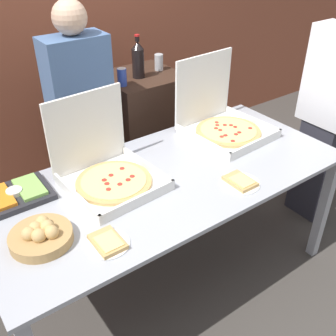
{
  "coord_description": "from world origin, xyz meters",
  "views": [
    {
      "loc": [
        -1.08,
        -1.49,
        2.07
      ],
      "look_at": [
        0.0,
        0.0,
        0.89
      ],
      "focal_mm": 42.0,
      "sensor_mm": 36.0,
      "label": 1
    }
  ],
  "objects_px": {
    "paper_plate_front_right": "(108,242)",
    "person_guest_cap": "(84,126)",
    "pizza_box_near_right": "(107,169)",
    "soda_bottle": "(138,59)",
    "soda_can_colored": "(122,77)",
    "paper_plate_front_center": "(240,182)",
    "pizza_box_near_left": "(222,120)",
    "bread_basket": "(41,235)",
    "veggie_tray": "(15,195)",
    "soda_can_silver": "(159,62)",
    "person_guest_plaid": "(329,113)"
  },
  "relations": [
    {
      "from": "person_guest_plaid",
      "to": "soda_can_silver",
      "type": "bearing_deg",
      "value": 35.95
    },
    {
      "from": "pizza_box_near_right",
      "to": "paper_plate_front_right",
      "type": "xyz_separation_m",
      "value": [
        -0.24,
        -0.44,
        -0.07
      ]
    },
    {
      "from": "veggie_tray",
      "to": "soda_bottle",
      "type": "distance_m",
      "value": 1.36
    },
    {
      "from": "pizza_box_near_right",
      "to": "person_guest_plaid",
      "type": "distance_m",
      "value": 1.69
    },
    {
      "from": "person_guest_cap",
      "to": "person_guest_plaid",
      "type": "height_order",
      "value": "same"
    },
    {
      "from": "person_guest_cap",
      "to": "person_guest_plaid",
      "type": "xyz_separation_m",
      "value": [
        1.52,
        -0.84,
        -0.0
      ]
    },
    {
      "from": "paper_plate_front_right",
      "to": "soda_can_silver",
      "type": "distance_m",
      "value": 1.73
    },
    {
      "from": "pizza_box_near_left",
      "to": "soda_can_colored",
      "type": "distance_m",
      "value": 0.76
    },
    {
      "from": "soda_bottle",
      "to": "soda_can_silver",
      "type": "xyz_separation_m",
      "value": [
        0.22,
        0.05,
        -0.07
      ]
    },
    {
      "from": "soda_bottle",
      "to": "person_guest_plaid",
      "type": "xyz_separation_m",
      "value": [
        0.97,
        -1.0,
        -0.32
      ]
    },
    {
      "from": "pizza_box_near_left",
      "to": "paper_plate_front_center",
      "type": "relative_size",
      "value": 2.44
    },
    {
      "from": "paper_plate_front_right",
      "to": "bread_basket",
      "type": "height_order",
      "value": "bread_basket"
    },
    {
      "from": "person_guest_cap",
      "to": "pizza_box_near_left",
      "type": "bearing_deg",
      "value": 143.87
    },
    {
      "from": "pizza_box_near_right",
      "to": "veggie_tray",
      "type": "xyz_separation_m",
      "value": [
        -0.46,
        0.14,
        -0.06
      ]
    },
    {
      "from": "person_guest_cap",
      "to": "soda_bottle",
      "type": "bearing_deg",
      "value": -164.35
    },
    {
      "from": "bread_basket",
      "to": "soda_can_silver",
      "type": "height_order",
      "value": "soda_can_silver"
    },
    {
      "from": "pizza_box_near_left",
      "to": "person_guest_plaid",
      "type": "xyz_separation_m",
      "value": [
        0.76,
        -0.3,
        -0.04
      ]
    },
    {
      "from": "soda_bottle",
      "to": "pizza_box_near_right",
      "type": "bearing_deg",
      "value": -132.0
    },
    {
      "from": "pizza_box_near_right",
      "to": "pizza_box_near_left",
      "type": "distance_m",
      "value": 0.91
    },
    {
      "from": "paper_plate_front_right",
      "to": "bread_basket",
      "type": "relative_size",
      "value": 0.71
    },
    {
      "from": "soda_bottle",
      "to": "pizza_box_near_left",
      "type": "bearing_deg",
      "value": -73.52
    },
    {
      "from": "pizza_box_near_left",
      "to": "veggie_tray",
      "type": "bearing_deg",
      "value": 173.36
    },
    {
      "from": "soda_can_silver",
      "to": "pizza_box_near_right",
      "type": "bearing_deg",
      "value": -138.02
    },
    {
      "from": "paper_plate_front_center",
      "to": "soda_can_colored",
      "type": "bearing_deg",
      "value": 92.92
    },
    {
      "from": "pizza_box_near_right",
      "to": "soda_bottle",
      "type": "relative_size",
      "value": 1.65
    },
    {
      "from": "paper_plate_front_right",
      "to": "paper_plate_front_center",
      "type": "bearing_deg",
      "value": -0.32
    },
    {
      "from": "paper_plate_front_center",
      "to": "person_guest_cap",
      "type": "relative_size",
      "value": 0.13
    },
    {
      "from": "paper_plate_front_center",
      "to": "veggie_tray",
      "type": "xyz_separation_m",
      "value": [
        -1.04,
        0.59,
        0.01
      ]
    },
    {
      "from": "soda_can_colored",
      "to": "person_guest_cap",
      "type": "relative_size",
      "value": 0.07
    },
    {
      "from": "bread_basket",
      "to": "soda_can_colored",
      "type": "relative_size",
      "value": 2.28
    },
    {
      "from": "soda_can_silver",
      "to": "person_guest_plaid",
      "type": "xyz_separation_m",
      "value": [
        0.76,
        -1.04,
        -0.24
      ]
    },
    {
      "from": "paper_plate_front_right",
      "to": "veggie_tray",
      "type": "xyz_separation_m",
      "value": [
        -0.22,
        0.58,
        0.01
      ]
    },
    {
      "from": "pizza_box_near_left",
      "to": "veggie_tray",
      "type": "height_order",
      "value": "pizza_box_near_left"
    },
    {
      "from": "paper_plate_front_right",
      "to": "person_guest_cap",
      "type": "height_order",
      "value": "person_guest_cap"
    },
    {
      "from": "bread_basket",
      "to": "soda_can_colored",
      "type": "xyz_separation_m",
      "value": [
        0.98,
        0.95,
        0.25
      ]
    },
    {
      "from": "paper_plate_front_right",
      "to": "soda_can_silver",
      "type": "xyz_separation_m",
      "value": [
        1.15,
        1.26,
        0.27
      ]
    },
    {
      "from": "paper_plate_front_right",
      "to": "person_guest_plaid",
      "type": "height_order",
      "value": "person_guest_plaid"
    },
    {
      "from": "paper_plate_front_right",
      "to": "bread_basket",
      "type": "xyz_separation_m",
      "value": [
        -0.23,
        0.19,
        0.02
      ]
    },
    {
      "from": "pizza_box_near_left",
      "to": "veggie_tray",
      "type": "relative_size",
      "value": 1.53
    },
    {
      "from": "pizza_box_near_right",
      "to": "bread_basket",
      "type": "bearing_deg",
      "value": -156.26
    },
    {
      "from": "paper_plate_front_right",
      "to": "soda_can_colored",
      "type": "bearing_deg",
      "value": 56.42
    },
    {
      "from": "veggie_tray",
      "to": "person_guest_plaid",
      "type": "xyz_separation_m",
      "value": [
        2.13,
        -0.37,
        0.02
      ]
    },
    {
      "from": "soda_can_silver",
      "to": "soda_bottle",
      "type": "bearing_deg",
      "value": -167.82
    },
    {
      "from": "pizza_box_near_right",
      "to": "person_guest_cap",
      "type": "bearing_deg",
      "value": 71.95
    },
    {
      "from": "pizza_box_near_left",
      "to": "soda_bottle",
      "type": "distance_m",
      "value": 0.78
    },
    {
      "from": "pizza_box_near_left",
      "to": "bread_basket",
      "type": "relative_size",
      "value": 1.9
    },
    {
      "from": "pizza_box_near_right",
      "to": "pizza_box_near_left",
      "type": "height_order",
      "value": "pizza_box_near_left"
    },
    {
      "from": "pizza_box_near_right",
      "to": "person_guest_plaid",
      "type": "xyz_separation_m",
      "value": [
        1.67,
        -0.22,
        -0.04
      ]
    },
    {
      "from": "soda_can_silver",
      "to": "person_guest_plaid",
      "type": "distance_m",
      "value": 1.31
    },
    {
      "from": "paper_plate_front_center",
      "to": "soda_can_silver",
      "type": "relative_size",
      "value": 1.77
    }
  ]
}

